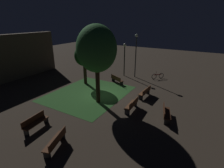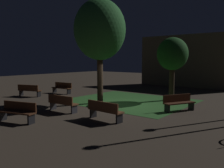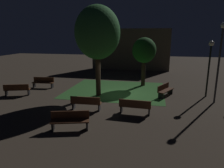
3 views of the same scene
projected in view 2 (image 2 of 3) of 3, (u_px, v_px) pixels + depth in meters
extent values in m
plane|color=#3D3328|center=(124.00, 105.00, 14.35)|extent=(60.00, 60.00, 0.00)
cube|color=#2D6028|center=(129.00, 101.00, 15.80)|extent=(7.71, 6.55, 0.01)
cube|color=brown|center=(63.00, 103.00, 12.52)|extent=(1.82, 0.56, 0.06)
cube|color=brown|center=(60.00, 99.00, 12.33)|extent=(1.80, 0.14, 0.40)
cube|color=#2D2D33|center=(53.00, 106.00, 13.01)|extent=(0.10, 0.39, 0.42)
cube|color=#2D2D33|center=(74.00, 109.00, 12.08)|extent=(0.10, 0.39, 0.42)
cube|color=brown|center=(106.00, 110.00, 10.70)|extent=(1.82, 0.56, 0.06)
cube|color=brown|center=(102.00, 106.00, 10.52)|extent=(1.80, 0.14, 0.40)
cube|color=black|center=(93.00, 113.00, 11.25)|extent=(0.10, 0.39, 0.42)
cube|color=black|center=(119.00, 119.00, 10.20)|extent=(0.10, 0.39, 0.42)
cube|color=#422314|center=(16.00, 112.00, 10.34)|extent=(1.86, 0.96, 0.06)
cube|color=#422314|center=(20.00, 106.00, 10.51)|extent=(1.75, 0.56, 0.40)
cube|color=black|center=(31.00, 119.00, 10.06)|extent=(0.18, 0.39, 0.42)
cube|color=black|center=(3.00, 116.00, 10.67)|extent=(0.18, 0.39, 0.42)
cube|color=#512D19|center=(30.00, 90.00, 17.69)|extent=(1.86, 1.02, 0.06)
cube|color=#512D19|center=(28.00, 88.00, 17.47)|extent=(1.73, 0.63, 0.40)
cube|color=black|center=(21.00, 93.00, 17.99)|extent=(0.20, 0.39, 0.42)
cube|color=black|center=(39.00, 94.00, 17.44)|extent=(0.20, 0.39, 0.42)
cube|color=#422314|center=(180.00, 103.00, 12.54)|extent=(1.24, 1.82, 0.06)
cube|color=#422314|center=(177.00, 98.00, 12.71)|extent=(0.87, 1.63, 0.40)
cube|color=black|center=(191.00, 106.00, 12.90)|extent=(0.38, 0.24, 0.42)
cube|color=black|center=(167.00, 109.00, 12.24)|extent=(0.38, 0.24, 0.42)
cube|color=#512D19|center=(62.00, 88.00, 19.17)|extent=(1.84, 0.65, 0.06)
cube|color=#512D19|center=(63.00, 85.00, 19.32)|extent=(1.80, 0.24, 0.40)
cube|color=black|center=(69.00, 92.00, 18.76)|extent=(0.12, 0.39, 0.42)
cube|color=black|center=(55.00, 90.00, 19.63)|extent=(0.12, 0.39, 0.42)
cylinder|color=#38281C|center=(100.00, 74.00, 14.81)|extent=(0.36, 0.36, 3.68)
ellipsoid|color=#28662D|center=(100.00, 30.00, 14.53)|extent=(3.18, 3.18, 3.72)
cylinder|color=#2D2116|center=(172.00, 81.00, 15.93)|extent=(0.35, 0.35, 2.55)
ellipsoid|color=#194719|center=(172.00, 54.00, 15.75)|extent=(2.05, 2.05, 2.18)
cube|color=brown|center=(187.00, 61.00, 23.50)|extent=(9.82, 0.80, 5.17)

